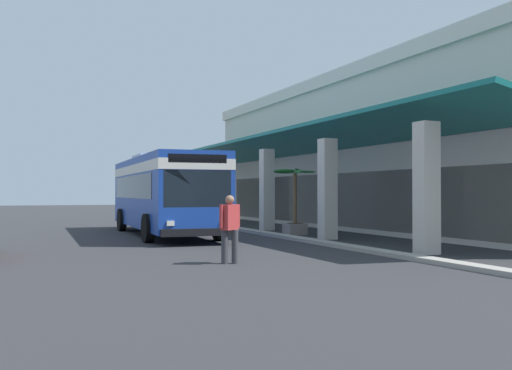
# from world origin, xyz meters

# --- Properties ---
(ground) EXTENTS (120.00, 120.00, 0.00)m
(ground) POSITION_xyz_m (0.00, 8.00, 0.00)
(ground) COLOR #2D2D30
(curb_strip) EXTENTS (34.31, 0.50, 0.12)m
(curb_strip) POSITION_xyz_m (0.98, 3.60, 0.06)
(curb_strip) COLOR #9E998E
(curb_strip) RESTS_ON ground
(plaza_building) EXTENTS (28.90, 14.42, 7.36)m
(plaza_building) POSITION_xyz_m (0.98, 13.22, 3.68)
(plaza_building) COLOR beige
(plaza_building) RESTS_ON ground
(transit_bus) EXTENTS (11.29, 3.07, 3.34)m
(transit_bus) POSITION_xyz_m (2.11, -0.25, 1.85)
(transit_bus) COLOR #193D9E
(transit_bus) RESTS_ON ground
(pedestrian) EXTENTS (0.46, 0.62, 1.66)m
(pedestrian) POSITION_xyz_m (12.52, -1.06, 0.93)
(pedestrian) COLOR #38383D
(pedestrian) RESTS_ON ground
(potted_palm) EXTENTS (1.98, 1.99, 2.76)m
(potted_palm) POSITION_xyz_m (4.06, 4.76, 0.82)
(potted_palm) COLOR gray
(potted_palm) RESTS_ON ground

